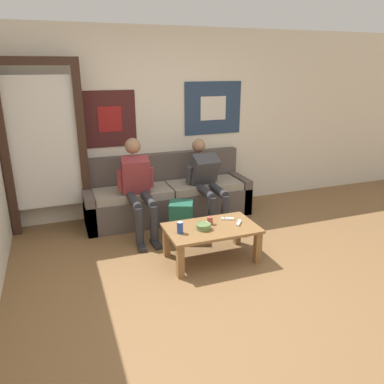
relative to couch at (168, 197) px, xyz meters
name	(u,v)px	position (x,y,z in m)	size (l,w,h in m)	color
ground_plane	(218,296)	(-0.13, -2.05, -0.29)	(18.00, 18.00, 0.00)	brown
wall_back	(150,124)	(-0.13, 0.33, 0.98)	(10.00, 0.07, 2.55)	silver
door_frame	(44,139)	(-1.54, 0.12, 0.91)	(1.00, 0.10, 2.15)	#382319
couch	(168,197)	(0.00, 0.00, 0.00)	(2.30, 0.68, 0.87)	#564C47
coffee_table	(211,233)	(0.09, -1.36, 0.02)	(1.00, 0.60, 0.39)	olive
person_seated_adult	(138,185)	(-0.50, -0.38, 0.35)	(0.47, 0.89, 1.19)	#2D2D33
person_seated_teen	(207,179)	(0.45, -0.33, 0.31)	(0.47, 1.00, 1.10)	#2D2D33
backpack	(181,221)	(-0.05, -0.73, -0.07)	(0.37, 0.37, 0.46)	#1E5642
ceramic_bowl	(204,226)	(-0.02, -1.39, 0.13)	(0.16, 0.16, 0.06)	#607F47
pillar_candle	(210,220)	(0.10, -1.28, 0.14)	(0.07, 0.07, 0.10)	#B24C42
drink_can_blue	(180,228)	(-0.28, -1.39, 0.16)	(0.07, 0.07, 0.12)	#28479E
game_controller_near_left	(239,223)	(0.40, -1.39, 0.11)	(0.11, 0.14, 0.03)	white
game_controller_near_right	(227,219)	(0.33, -1.25, 0.11)	(0.15, 0.09, 0.03)	white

